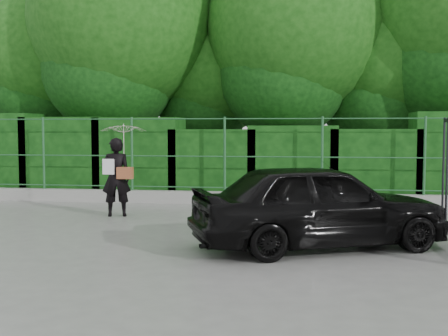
# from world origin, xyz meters

# --- Properties ---
(ground) EXTENTS (80.00, 80.00, 0.00)m
(ground) POSITION_xyz_m (0.00, 0.00, 0.00)
(ground) COLOR gray
(kerb) EXTENTS (14.00, 0.25, 0.30)m
(kerb) POSITION_xyz_m (0.00, 4.50, 0.15)
(kerb) COLOR #9E9E99
(kerb) RESTS_ON ground
(fence) EXTENTS (14.13, 0.06, 1.80)m
(fence) POSITION_xyz_m (0.22, 4.50, 1.20)
(fence) COLOR #255B30
(fence) RESTS_ON kerb
(hedge) EXTENTS (14.20, 1.20, 2.22)m
(hedge) POSITION_xyz_m (-0.12, 5.50, 1.02)
(hedge) COLOR black
(hedge) RESTS_ON ground
(trees) EXTENTS (17.10, 6.15, 8.08)m
(trees) POSITION_xyz_m (1.14, 7.74, 4.62)
(trees) COLOR black
(trees) RESTS_ON ground
(woman) EXTENTS (0.95, 0.94, 1.93)m
(woman) POSITION_xyz_m (-1.46, 2.38, 1.27)
(woman) COLOR black
(woman) RESTS_ON ground
(car) EXTENTS (4.18, 2.96, 1.32)m
(car) POSITION_xyz_m (2.53, -0.19, 0.66)
(car) COLOR black
(car) RESTS_ON ground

